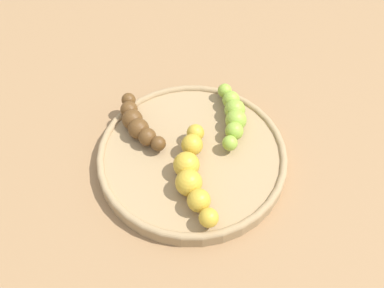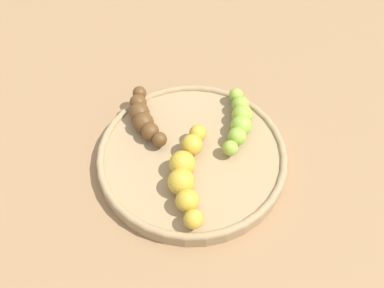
% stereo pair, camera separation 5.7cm
% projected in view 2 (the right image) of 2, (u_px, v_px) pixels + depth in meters
% --- Properties ---
extents(ground_plane, '(2.40, 2.40, 0.00)m').
position_uv_depth(ground_plane, '(192.00, 161.00, 0.60)').
color(ground_plane, '#936D47').
extents(fruit_bowl, '(0.25, 0.25, 0.02)m').
position_uv_depth(fruit_bowl, '(192.00, 156.00, 0.59)').
color(fruit_bowl, '#A08259').
rests_on(fruit_bowl, ground_plane).
extents(banana_overripe, '(0.10, 0.06, 0.03)m').
position_uv_depth(banana_overripe, '(143.00, 117.00, 0.60)').
color(banana_overripe, '#593819').
rests_on(banana_overripe, fruit_bowl).
extents(banana_spotted, '(0.15, 0.05, 0.03)m').
position_uv_depth(banana_spotted, '(186.00, 173.00, 0.54)').
color(banana_spotted, gold).
rests_on(banana_spotted, fruit_bowl).
extents(banana_green, '(0.11, 0.04, 0.03)m').
position_uv_depth(banana_green, '(239.00, 120.00, 0.60)').
color(banana_green, '#8CAD38').
rests_on(banana_green, fruit_bowl).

